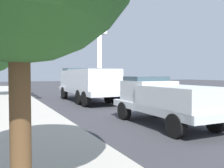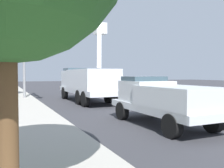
# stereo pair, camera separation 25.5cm
# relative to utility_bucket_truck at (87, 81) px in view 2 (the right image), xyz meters

# --- Properties ---
(ground) EXTENTS (120.00, 120.00, 0.00)m
(ground) POSITION_rel_utility_bucket_truck_xyz_m (-2.34, -2.91, -1.61)
(ground) COLOR #38383D
(sidewalk_far_side) EXTENTS (60.05, 4.63, 0.12)m
(sidewalk_far_side) POSITION_rel_utility_bucket_truck_xyz_m (-2.48, 5.30, -1.55)
(sidewalk_far_side) COLOR #B2ADA3
(sidewalk_far_side) RESTS_ON ground
(lane_centre_stripe) EXTENTS (50.00, 1.02, 0.01)m
(lane_centre_stripe) POSITION_rel_utility_bucket_truck_xyz_m (-2.34, -2.91, -1.60)
(lane_centre_stripe) COLOR yellow
(lane_centre_stripe) RESTS_ON ground
(utility_bucket_truck) EXTENTS (8.24, 3.13, 6.80)m
(utility_bucket_truck) POSITION_rel_utility_bucket_truck_xyz_m (0.00, 0.00, 0.00)
(utility_bucket_truck) COLOR white
(utility_bucket_truck) RESTS_ON ground
(service_pickup_truck) EXTENTS (5.64, 2.27, 2.06)m
(service_pickup_truck) POSITION_rel_utility_bucket_truck_xyz_m (-9.88, -0.14, -0.49)
(service_pickup_truck) COLOR silver
(service_pickup_truck) RESTS_ON ground
(passing_minivan) EXTENTS (4.83, 2.02, 1.69)m
(passing_minivan) POSITION_rel_utility_bucket_truck_xyz_m (6.81, -4.88, -0.63)
(passing_minivan) COLOR maroon
(passing_minivan) RESTS_ON ground
(traffic_cone_mid_front) EXTENTS (0.40, 0.40, 0.86)m
(traffic_cone_mid_front) POSITION_rel_utility_bucket_truck_xyz_m (-6.57, -2.03, -1.18)
(traffic_cone_mid_front) COLOR black
(traffic_cone_mid_front) RESTS_ON ground
(traffic_cone_mid_rear) EXTENTS (0.40, 0.40, 0.86)m
(traffic_cone_mid_rear) POSITION_rel_utility_bucket_truck_xyz_m (-1.81, -2.13, -1.18)
(traffic_cone_mid_rear) COLOR black
(traffic_cone_mid_rear) RESTS_ON ground
(traffic_cone_trailing) EXTENTS (0.40, 0.40, 0.77)m
(traffic_cone_trailing) POSITION_rel_utility_bucket_truck_xyz_m (4.28, -1.59, -1.23)
(traffic_cone_trailing) COLOR black
(traffic_cone_trailing) RESTS_ON ground
(traffic_signal_mast) EXTENTS (6.03, 0.60, 7.84)m
(traffic_signal_mast) POSITION_rel_utility_bucket_truck_xyz_m (2.41, 4.37, 3.56)
(traffic_signal_mast) COLOR gray
(traffic_signal_mast) RESTS_ON ground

